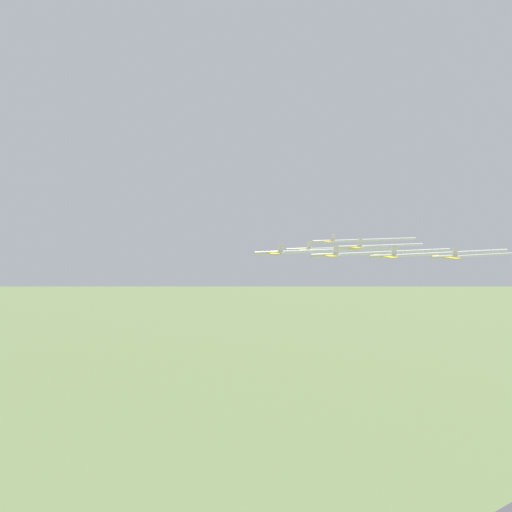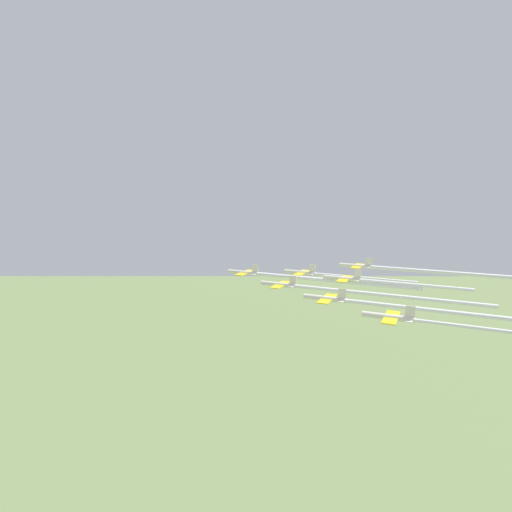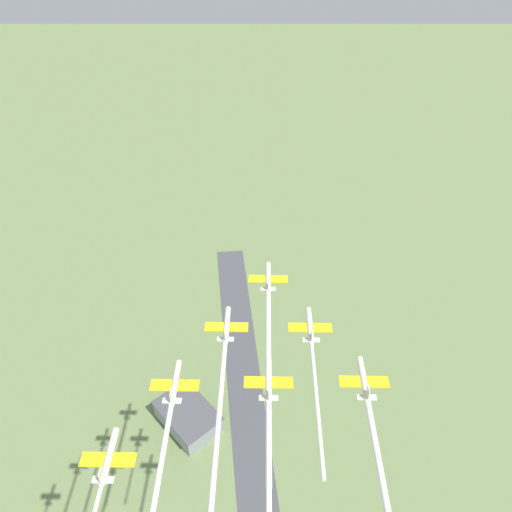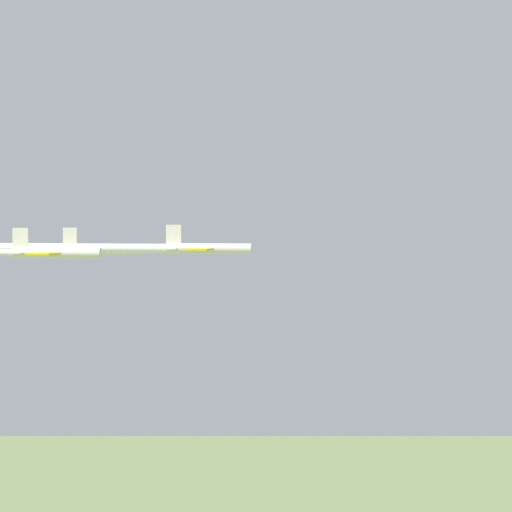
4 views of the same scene
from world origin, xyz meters
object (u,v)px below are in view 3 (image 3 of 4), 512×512
Objects in this scene: hangar at (188,417)px; jet_0 at (268,278)px; jet_2 at (310,327)px; jet_3 at (175,384)px; jet_5 at (364,381)px; jet_4 at (269,381)px; jet_1 at (227,326)px; jet_6 at (109,458)px.

jet_0 is at bearing -9.51° from hangar.
jet_2 is (99.76, -17.65, 169.40)m from hangar.
hangar is at bearing 103.43° from jet_3.
jet_5 is at bearing 0.00° from jet_3.
jet_1 is at bearing 120.47° from jet_4.
jet_1 is at bearing 150.46° from jet_5.
jet_2 is (13.62, 14.78, 0.12)m from jet_1.
jet_5 reaches higher than jet_6.
jet_4 is (5.76, -18.97, 1.31)m from jet_2.
jet_6 is (97.66, -70.37, 169.37)m from hangar.
hangar is 197.38m from jet_2.
jet_5 reaches higher than jet_1.
jet_4 reaches higher than jet_6.
jet_0 is 1.00× the size of jet_5.
jet_2 is at bearing -59.53° from jet_0.
jet_4 is at bearing 29.54° from jet_6.
jet_2 reaches higher than jet_6.
jet_1 reaches higher than hangar.
jet_6 is (-2.11, -52.72, -0.03)m from jet_2.
jet_2 is at bearing -0.00° from jet_1.
jet_6 is (11.51, -37.94, 0.09)m from jet_1.
jet_0 is at bearing 59.53° from jet_3.
jet_2 is at bearing -10.03° from hangar.
jet_3 is (11.51, -37.94, -0.48)m from jet_0.
hangar is 3.82× the size of jet_5.
jet_6 reaches higher than hangar.
jet_1 is at bearing 59.53° from jet_6.
jet_0 is at bearing 120.47° from jet_2.
jet_5 is at bearing -10.38° from hangar.
jet_1 is 20.10m from jet_2.
jet_1 is 1.00× the size of jet_6.
jet_2 is 1.00× the size of jet_3.
jet_1 is 39.65m from jet_6.
hangar is 3.82× the size of jet_1.
jet_6 is at bearing -139.64° from jet_2.
jet_0 is 1.00× the size of jet_6.
hangar is 188.30m from jet_0.
jet_6 is at bearing -120.47° from jet_3.
jet_2 is at bearing 59.53° from jet_4.
jet_6 is at bearing -161.22° from jet_5.
jet_2 is 1.00× the size of jet_5.
jet_4 is (13.62, 14.78, 1.44)m from jet_3.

